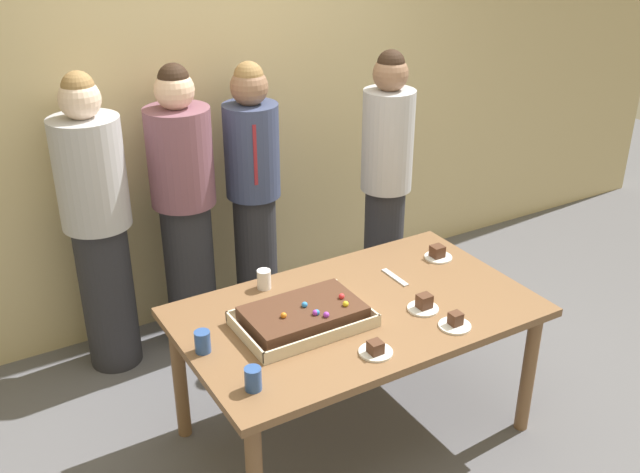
% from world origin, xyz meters
% --- Properties ---
extents(ground_plane, '(12.00, 12.00, 0.00)m').
position_xyz_m(ground_plane, '(0.00, 0.00, 0.00)').
color(ground_plane, '#5B5B60').
extents(interior_back_panel, '(8.00, 0.12, 3.00)m').
position_xyz_m(interior_back_panel, '(0.00, 1.60, 1.50)').
color(interior_back_panel, '#CCB784').
rests_on(interior_back_panel, ground_plane).
extents(party_table, '(1.69, 1.01, 0.74)m').
position_xyz_m(party_table, '(0.00, 0.00, 0.66)').
color(party_table, brown).
rests_on(party_table, ground_plane).
extents(sheet_cake, '(0.60, 0.39, 0.12)m').
position_xyz_m(sheet_cake, '(-0.29, 0.01, 0.78)').
color(sheet_cake, beige).
rests_on(sheet_cake, party_table).
extents(plated_slice_near_left, '(0.15, 0.15, 0.08)m').
position_xyz_m(plated_slice_near_left, '(0.27, -0.17, 0.76)').
color(plated_slice_near_left, white).
rests_on(plated_slice_near_left, party_table).
extents(plated_slice_near_right, '(0.15, 0.15, 0.07)m').
position_xyz_m(plated_slice_near_right, '(0.30, -0.36, 0.76)').
color(plated_slice_near_right, white).
rests_on(plated_slice_near_right, party_table).
extents(plated_slice_far_left, '(0.15, 0.15, 0.06)m').
position_xyz_m(plated_slice_far_left, '(-0.14, -0.35, 0.76)').
color(plated_slice_far_left, white).
rests_on(plated_slice_far_left, party_table).
extents(plated_slice_far_right, '(0.15, 0.15, 0.07)m').
position_xyz_m(plated_slice_far_right, '(0.66, 0.22, 0.76)').
color(plated_slice_far_right, white).
rests_on(plated_slice_far_right, party_table).
extents(drink_cup_nearest, '(0.07, 0.07, 0.10)m').
position_xyz_m(drink_cup_nearest, '(-0.70, -0.30, 0.79)').
color(drink_cup_nearest, '#2D5199').
rests_on(drink_cup_nearest, party_table).
extents(drink_cup_middle, '(0.07, 0.07, 0.10)m').
position_xyz_m(drink_cup_middle, '(-0.77, 0.04, 0.79)').
color(drink_cup_middle, '#2D5199').
rests_on(drink_cup_middle, party_table).
extents(drink_cup_far_end, '(0.07, 0.07, 0.10)m').
position_xyz_m(drink_cup_far_end, '(-0.29, 0.40, 0.79)').
color(drink_cup_far_end, white).
rests_on(drink_cup_far_end, party_table).
extents(cake_server_utensil, '(0.03, 0.20, 0.01)m').
position_xyz_m(cake_server_utensil, '(0.33, 0.15, 0.74)').
color(cake_server_utensil, silver).
rests_on(cake_server_utensil, party_table).
extents(person_serving_front, '(0.37, 0.37, 1.72)m').
position_xyz_m(person_serving_front, '(-0.38, 1.23, 0.89)').
color(person_serving_front, '#28282D').
rests_on(person_serving_front, ground_plane).
extents(person_green_shirt_behind, '(0.31, 0.31, 1.74)m').
position_xyz_m(person_green_shirt_behind, '(0.75, 0.84, 0.92)').
color(person_green_shirt_behind, '#28282D').
rests_on(person_green_shirt_behind, ground_plane).
extents(person_striped_tie_right, '(0.33, 0.33, 1.68)m').
position_xyz_m(person_striped_tie_right, '(0.06, 1.23, 0.88)').
color(person_striped_tie_right, '#28282D').
rests_on(person_striped_tie_right, ground_plane).
extents(person_far_right_suit, '(0.37, 0.37, 1.74)m').
position_xyz_m(person_far_right_suit, '(-0.88, 1.25, 0.89)').
color(person_far_right_suit, '#28282D').
rests_on(person_far_right_suit, ground_plane).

